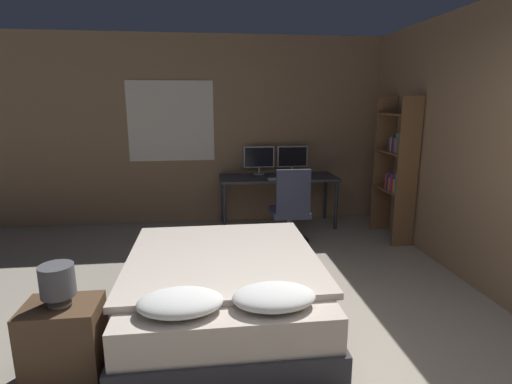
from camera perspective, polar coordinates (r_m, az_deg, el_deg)
The scene contains 12 objects.
wall_back at distance 5.97m, azimuth -0.58°, elevation 8.73°, with size 12.00×0.08×2.70m.
wall_side_right at distance 4.22m, azimuth 31.11°, elevation 5.10°, with size 0.06×12.00×2.70m.
bed at distance 3.41m, azimuth -4.63°, elevation -13.68°, with size 1.56×1.92×0.60m.
nightstand at distance 3.03m, azimuth -25.66°, elevation -18.73°, with size 0.47×0.36×0.53m.
bedside_lamp at distance 2.84m, azimuth -26.51°, elevation -11.34°, with size 0.21×0.21×0.27m.
desk at distance 5.73m, azimuth 3.19°, elevation 1.43°, with size 1.67×0.64×0.73m.
monitor_left at distance 5.85m, azimuth 0.43°, elevation 4.81°, with size 0.45×0.16×0.41m.
monitor_right at distance 5.94m, azimuth 5.23°, elevation 4.87°, with size 0.45×0.16×0.41m.
keyboard at distance 5.51m, azimuth 3.59°, elevation 1.90°, with size 0.36×0.13×0.02m.
computer_mouse at distance 5.56m, azimuth 6.34°, elevation 2.05°, with size 0.07×0.05×0.04m.
office_chair at distance 5.04m, azimuth 4.92°, elevation -3.31°, with size 0.52×0.52×0.99m.
bookshelf at distance 5.40m, azimuth 19.54°, elevation 3.76°, with size 0.27×0.70×1.84m.
Camera 1 is at (-0.69, -1.79, 1.79)m, focal length 28.00 mm.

